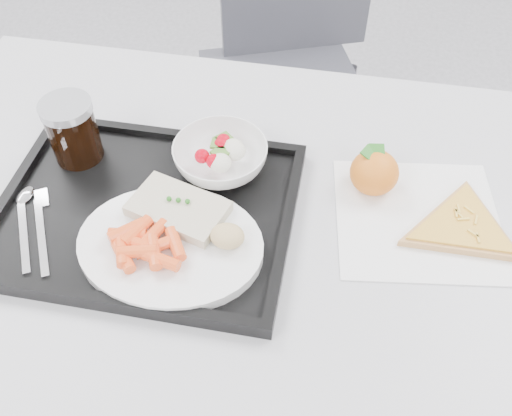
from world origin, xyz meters
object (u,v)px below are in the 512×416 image
at_px(chair, 290,48).
at_px(tray, 147,212).
at_px(table, 243,243).
at_px(tangerine, 374,172).
at_px(salad_bowl, 221,157).
at_px(pizza_slice, 462,227).
at_px(dinner_plate, 171,246).
at_px(cola_glass, 72,130).

bearing_deg(chair, tray, -98.03).
height_order(table, tangerine, tangerine).
distance_m(tray, tangerine, 0.36).
bearing_deg(tray, tangerine, 20.12).
bearing_deg(salad_bowl, pizza_slice, -7.73).
xyz_separation_m(table, dinner_plate, (-0.09, -0.09, 0.09)).
distance_m(chair, tangerine, 0.76).
xyz_separation_m(chair, tangerine, (0.22, -0.69, 0.25)).
bearing_deg(tray, chair, 81.97).
xyz_separation_m(dinner_plate, tangerine, (0.28, 0.19, 0.01)).
height_order(cola_glass, tangerine, cola_glass).
xyz_separation_m(table, salad_bowl, (-0.05, 0.09, 0.11)).
relative_size(tray, dinner_plate, 1.67).
distance_m(table, chair, 0.80).
bearing_deg(tray, table, 9.64).
bearing_deg(cola_glass, tray, -33.33).
height_order(tangerine, pizza_slice, tangerine).
bearing_deg(chair, table, -87.74).
xyz_separation_m(tray, dinner_plate, (0.06, -0.07, 0.02)).
distance_m(table, pizza_slice, 0.34).
bearing_deg(table, tangerine, 27.18).
distance_m(table, cola_glass, 0.33).
bearing_deg(table, tray, -170.36).
bearing_deg(salad_bowl, tangerine, 3.28).
xyz_separation_m(dinner_plate, pizza_slice, (0.42, 0.12, -0.01)).
relative_size(salad_bowl, pizza_slice, 0.53).
bearing_deg(dinner_plate, tray, 131.71).
height_order(tray, salad_bowl, salad_bowl).
xyz_separation_m(dinner_plate, cola_glass, (-0.20, 0.16, 0.05)).
relative_size(salad_bowl, cola_glass, 1.41).
height_order(salad_bowl, cola_glass, cola_glass).
height_order(dinner_plate, cola_glass, cola_glass).
bearing_deg(tray, cola_glass, 146.67).
bearing_deg(tangerine, cola_glass, -176.66).
bearing_deg(tray, dinner_plate, -48.29).
relative_size(table, cola_glass, 11.11).
relative_size(tray, tangerine, 4.68).
bearing_deg(salad_bowl, cola_glass, -176.59).
relative_size(table, tangerine, 12.47).
height_order(dinner_plate, tangerine, tangerine).
bearing_deg(table, dinner_plate, -133.51).
distance_m(dinner_plate, salad_bowl, 0.18).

